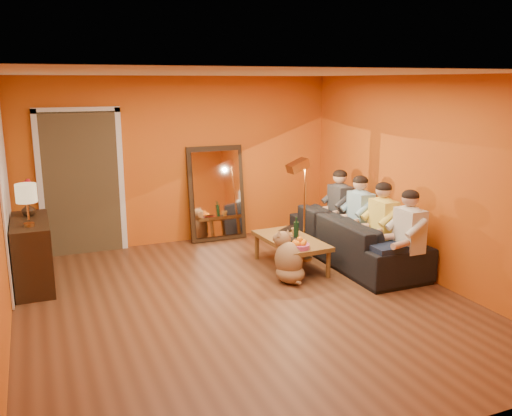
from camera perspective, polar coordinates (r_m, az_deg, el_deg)
name	(u,v)px	position (r m, az deg, el deg)	size (l,w,h in m)	color
room_shell	(233,188)	(6.35, -2.47, 2.11)	(5.00, 5.50, 2.60)	brown
white_accent	(4,183)	(7.34, -25.00, 2.39)	(0.02, 1.90, 2.58)	white
doorway_recess	(81,183)	(8.46, -17.95, 2.57)	(1.06, 0.30, 2.10)	#3F2D19
door_jamb_left	(40,187)	(8.32, -21.78, 2.09)	(0.08, 0.06, 2.20)	white
door_jamb_right	(121,181)	(8.41, -14.01, 2.75)	(0.08, 0.06, 2.20)	white
door_header	(76,110)	(8.22, -18.41, 9.77)	(1.22, 0.06, 0.08)	white
mirror_frame	(217,193)	(8.72, -4.18, 1.54)	(0.92, 0.06, 1.52)	#311D10
mirror_glass	(217,194)	(8.68, -4.10, 1.50)	(0.78, 0.02, 1.36)	white
sideboard	(32,253)	(7.33, -22.47, -4.43)	(0.44, 1.18, 0.85)	#311D10
table_lamp	(27,205)	(6.87, -22.94, 0.27)	(0.24, 0.24, 0.51)	beige
sofa	(355,238)	(7.82, 10.41, -3.15)	(0.93, 2.37, 0.69)	black
coffee_table	(291,253)	(7.50, 3.68, -4.77)	(0.62, 1.22, 0.42)	brown
floor_lamp	(304,211)	(7.70, 5.12, -0.35)	(0.30, 0.24, 1.44)	#BB7636
dog	(289,256)	(6.98, 3.46, -5.09)	(0.36, 0.56, 0.66)	#8D633F
person_far_left	(409,238)	(7.05, 15.80, -3.03)	(0.70, 0.44, 1.22)	beige
person_mid_left	(383,227)	(7.47, 13.20, -1.97)	(0.70, 0.44, 1.22)	#F1D850
person_mid_right	(360,218)	(7.90, 10.89, -1.01)	(0.70, 0.44, 1.22)	#86B4CF
person_far_right	(340,210)	(8.35, 8.82, -0.16)	(0.70, 0.44, 1.22)	#36373B
fruit_bowl	(300,243)	(6.98, 4.62, -3.65)	(0.26, 0.26, 0.16)	#C24479
wine_bottle	(296,228)	(7.37, 4.25, -2.13)	(0.07, 0.07, 0.31)	black
tumbler	(295,232)	(7.57, 4.13, -2.51)	(0.11, 0.11, 0.10)	#B27F3F
laptop	(292,230)	(7.81, 3.76, -2.31)	(0.36, 0.23, 0.03)	black
book_lower	(286,243)	(7.18, 3.13, -3.72)	(0.16, 0.22, 0.02)	#311D10
book_mid	(286,242)	(7.19, 3.17, -3.55)	(0.17, 0.23, 0.02)	red
book_upper	(286,241)	(7.16, 3.17, -3.45)	(0.17, 0.23, 0.02)	black
vase	(28,209)	(7.45, -22.84, -0.11)	(0.17, 0.17, 0.18)	#311D10
flowers	(26,188)	(7.39, -23.03, 1.94)	(0.17, 0.17, 0.48)	red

